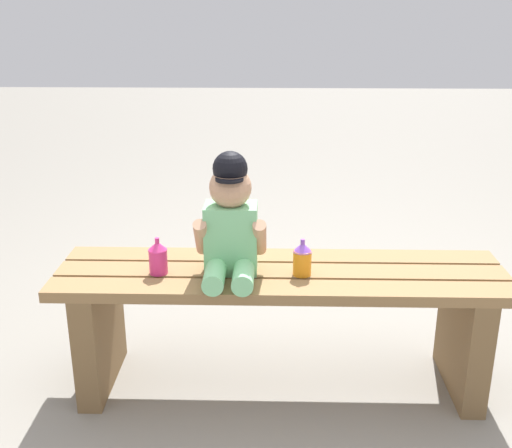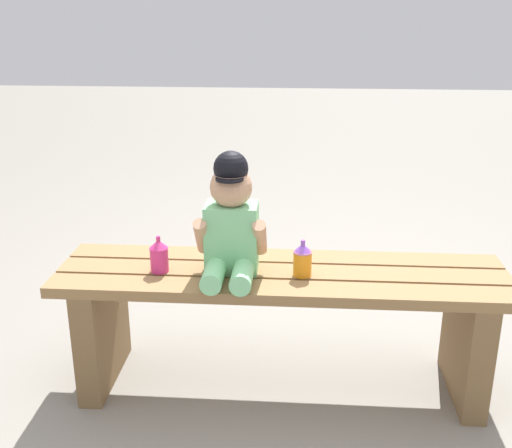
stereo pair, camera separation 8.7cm
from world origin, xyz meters
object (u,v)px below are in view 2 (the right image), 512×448
at_px(child_figure, 231,222).
at_px(sippy_cup_right, 303,259).
at_px(park_bench, 281,309).
at_px(sippy_cup_left, 159,255).

bearing_deg(child_figure, sippy_cup_right, -2.48).
distance_m(park_bench, sippy_cup_right, 0.22).
bearing_deg(child_figure, sippy_cup_left, -177.58).
bearing_deg(child_figure, park_bench, 8.79).
bearing_deg(park_bench, sippy_cup_right, -27.83).
bearing_deg(park_bench, sippy_cup_left, -174.96).
height_order(child_figure, sippy_cup_right, child_figure).
distance_m(child_figure, sippy_cup_right, 0.26).
bearing_deg(park_bench, child_figure, -171.21).
xyz_separation_m(sippy_cup_left, sippy_cup_right, (0.47, 0.00, 0.00)).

